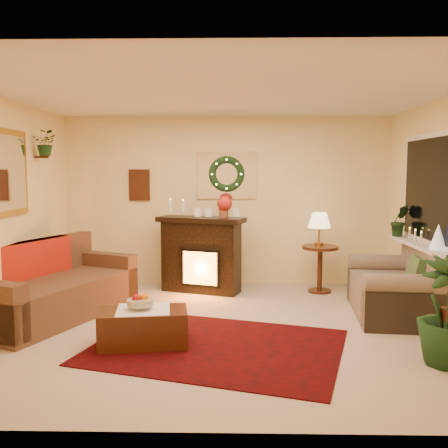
{
  "coord_description": "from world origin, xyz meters",
  "views": [
    {
      "loc": [
        0.13,
        -5.47,
        1.78
      ],
      "look_at": [
        0.0,
        0.35,
        1.15
      ],
      "focal_mm": 40.0,
      "sensor_mm": 36.0,
      "label": 1
    }
  ],
  "objects_px": {
    "sofa": "(55,283)",
    "side_table_round": "(320,270)",
    "fireplace": "(201,255)",
    "coffee_table": "(144,325)",
    "loveseat": "(392,282)"
  },
  "relations": [
    {
      "from": "sofa",
      "to": "side_table_round",
      "type": "xyz_separation_m",
      "value": [
        3.41,
        1.35,
        -0.1
      ]
    },
    {
      "from": "fireplace",
      "to": "coffee_table",
      "type": "xyz_separation_m",
      "value": [
        -0.43,
        -2.28,
        -0.34
      ]
    },
    {
      "from": "sofa",
      "to": "fireplace",
      "type": "height_order",
      "value": "fireplace"
    },
    {
      "from": "loveseat",
      "to": "side_table_round",
      "type": "bearing_deg",
      "value": 126.67
    },
    {
      "from": "side_table_round",
      "to": "sofa",
      "type": "bearing_deg",
      "value": -158.39
    },
    {
      "from": "fireplace",
      "to": "side_table_round",
      "type": "relative_size",
      "value": 1.65
    },
    {
      "from": "fireplace",
      "to": "loveseat",
      "type": "distance_m",
      "value": 2.68
    },
    {
      "from": "sofa",
      "to": "loveseat",
      "type": "distance_m",
      "value": 4.11
    },
    {
      "from": "fireplace",
      "to": "coffee_table",
      "type": "height_order",
      "value": "fireplace"
    },
    {
      "from": "sofa",
      "to": "coffee_table",
      "type": "distance_m",
      "value": 1.57
    },
    {
      "from": "sofa",
      "to": "side_table_round",
      "type": "distance_m",
      "value": 3.67
    },
    {
      "from": "fireplace",
      "to": "side_table_round",
      "type": "bearing_deg",
      "value": 18.96
    },
    {
      "from": "side_table_round",
      "to": "coffee_table",
      "type": "distance_m",
      "value": 3.15
    },
    {
      "from": "fireplace",
      "to": "coffee_table",
      "type": "distance_m",
      "value": 2.35
    },
    {
      "from": "coffee_table",
      "to": "fireplace",
      "type": "bearing_deg",
      "value": 71.46
    }
  ]
}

